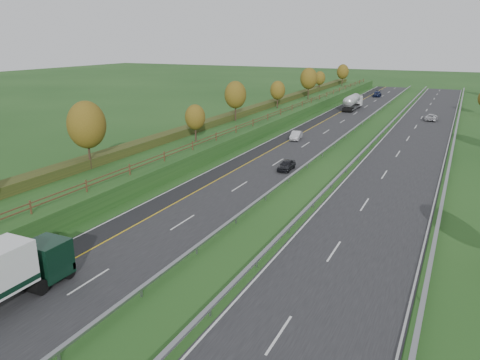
% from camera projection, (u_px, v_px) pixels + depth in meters
% --- Properties ---
extents(ground, '(400.00, 400.00, 0.00)m').
position_uv_depth(ground, '(342.00, 155.00, 67.40)').
color(ground, '#1D4418').
rests_on(ground, ground).
extents(near_carriageway, '(10.50, 200.00, 0.04)m').
position_uv_depth(near_carriageway, '(300.00, 143.00, 75.02)').
color(near_carriageway, black).
rests_on(near_carriageway, ground).
extents(far_carriageway, '(10.50, 200.00, 0.04)m').
position_uv_depth(far_carriageway, '(408.00, 153.00, 68.19)').
color(far_carriageway, black).
rests_on(far_carriageway, ground).
extents(hard_shoulder, '(3.00, 200.00, 0.04)m').
position_uv_depth(hard_shoulder, '(278.00, 141.00, 76.57)').
color(hard_shoulder, black).
rests_on(hard_shoulder, ground).
extents(lane_markings, '(26.75, 200.00, 0.01)m').
position_uv_depth(lane_markings, '(339.00, 147.00, 72.26)').
color(lane_markings, silver).
rests_on(lane_markings, near_carriageway).
extents(embankment_left, '(12.00, 200.00, 2.00)m').
position_uv_depth(embankment_left, '(228.00, 130.00, 80.11)').
color(embankment_left, '#1D4418').
rests_on(embankment_left, ground).
extents(hedge_left, '(2.20, 180.00, 1.10)m').
position_uv_depth(hedge_left, '(217.00, 120.00, 80.48)').
color(hedge_left, '#2B3817').
rests_on(hedge_left, embankment_left).
extents(fence_left, '(0.12, 189.06, 1.20)m').
position_uv_depth(fence_left, '(251.00, 123.00, 77.39)').
color(fence_left, '#422B19').
rests_on(fence_left, embankment_left).
extents(median_barrier_near, '(0.32, 200.00, 0.71)m').
position_uv_depth(median_barrier_near, '(335.00, 143.00, 72.49)').
color(median_barrier_near, gray).
rests_on(median_barrier_near, ground).
extents(median_barrier_far, '(0.32, 200.00, 0.71)m').
position_uv_depth(median_barrier_far, '(368.00, 146.00, 70.38)').
color(median_barrier_far, gray).
rests_on(median_barrier_far, ground).
extents(outer_barrier_far, '(0.32, 200.00, 0.71)m').
position_uv_depth(outer_barrier_far, '(452.00, 153.00, 65.62)').
color(outer_barrier_far, gray).
rests_on(outer_barrier_far, ground).
extents(trees_left, '(6.64, 164.30, 7.66)m').
position_uv_depth(trees_left, '(220.00, 101.00, 75.49)').
color(trees_left, '#2D2116').
rests_on(trees_left, embankment_left).
extents(road_tanker, '(2.40, 11.22, 3.46)m').
position_uv_depth(road_tanker, '(353.00, 102.00, 109.79)').
color(road_tanker, silver).
rests_on(road_tanker, near_carriageway).
extents(car_dark_near, '(1.62, 3.83, 1.29)m').
position_uv_depth(car_dark_near, '(286.00, 165.00, 59.29)').
color(car_dark_near, black).
rests_on(car_dark_near, near_carriageway).
extents(car_silver_mid, '(2.01, 4.34, 1.38)m').
position_uv_depth(car_silver_mid, '(296.00, 135.00, 77.29)').
color(car_silver_mid, '#B8B7BC').
rests_on(car_silver_mid, near_carriageway).
extents(car_small_far, '(2.35, 5.20, 1.48)m').
position_uv_depth(car_small_far, '(377.00, 94.00, 134.47)').
color(car_small_far, '#111937').
rests_on(car_small_far, near_carriageway).
extents(car_oncoming, '(2.26, 4.80, 1.33)m').
position_uv_depth(car_oncoming, '(431.00, 117.00, 95.32)').
color(car_oncoming, silver).
rests_on(car_oncoming, far_carriageway).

